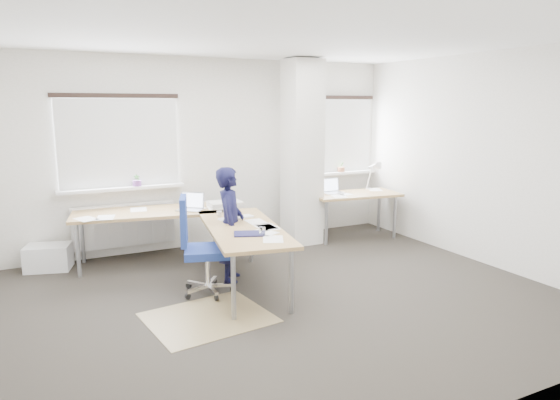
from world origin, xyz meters
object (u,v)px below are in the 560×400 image
desk_main (198,221)px  person (230,224)px  desk_side (355,196)px  task_chair (204,267)px

desk_main → person: size_ratio=2.14×
desk_main → desk_side: desk_side is taller
task_chair → person: (0.44, 0.30, 0.38)m
desk_side → person: 2.68m
desk_side → task_chair: 3.22m
desk_main → task_chair: 0.80m
desk_main → person: person is taller
desk_main → task_chair: size_ratio=2.64×
desk_main → desk_side: size_ratio=2.01×
desk_side → task_chair: bearing=-149.2°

